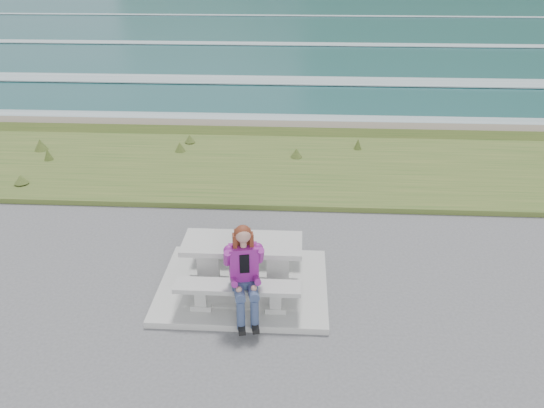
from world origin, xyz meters
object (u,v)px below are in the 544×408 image
object	(u,v)px
bench_landward	(238,291)
bench_seaward	(247,241)
picnic_table	(243,251)
seated_woman	(245,287)

from	to	relation	value
bench_landward	bench_seaward	distance (m)	1.40
picnic_table	seated_woman	distance (m)	0.84
bench_landward	seated_woman	xyz separation A→B (m)	(0.13, -0.13, 0.16)
picnic_table	seated_woman	size ratio (longest dim) A/B	1.30
picnic_table	bench_seaward	world-z (taller)	picnic_table
bench_landward	bench_seaward	world-z (taller)	same
bench_landward	bench_seaward	size ratio (longest dim) A/B	1.00
seated_woman	picnic_table	bearing A→B (deg)	86.63
bench_seaward	seated_woman	distance (m)	1.54
picnic_table	bench_landward	world-z (taller)	picnic_table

